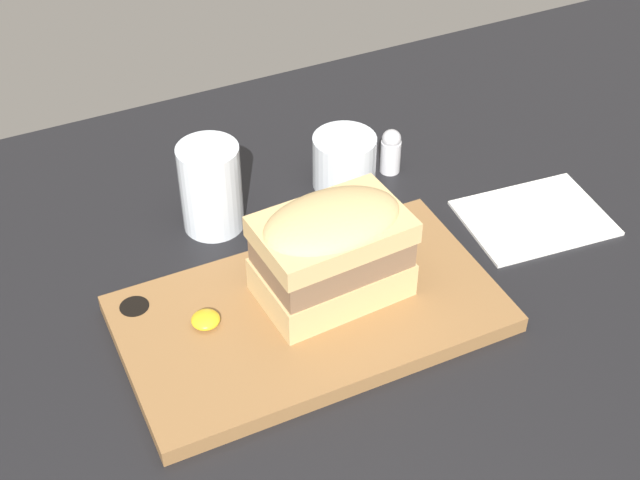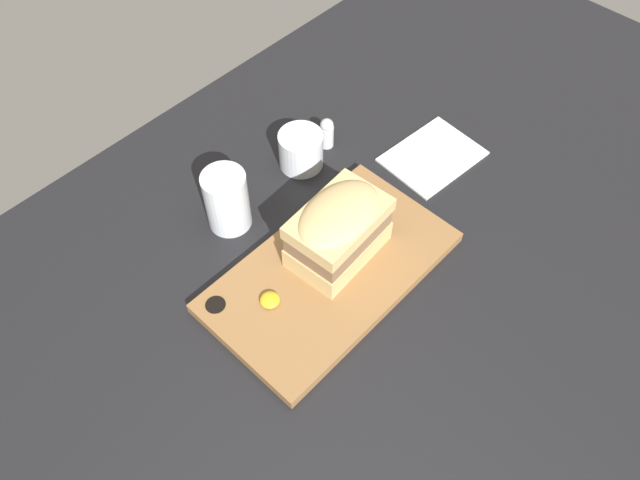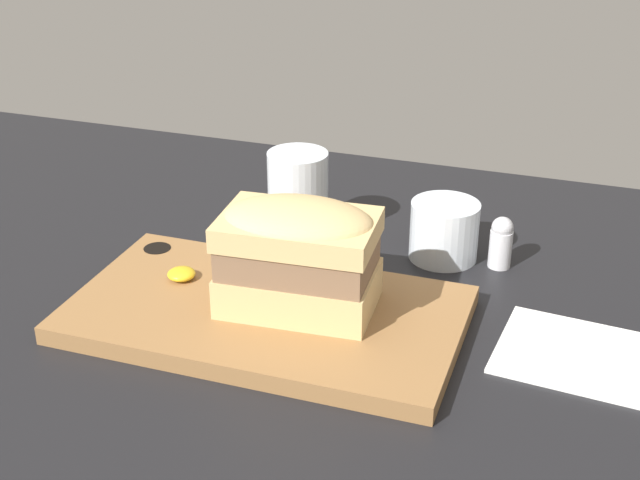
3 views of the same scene
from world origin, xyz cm
name	(u,v)px [view 1 (image 1 of 3)]	position (x,y,z in cm)	size (l,w,h in cm)	color
dining_table	(354,344)	(0.00, 0.00, 1.00)	(179.16, 102.74, 2.00)	black
serving_board	(309,314)	(-3.09, 4.11, 2.93)	(38.27, 21.56, 1.91)	olive
sandwich	(333,247)	(0.12, 5.33, 9.79)	(15.34, 10.48, 11.01)	tan
mustard_dollop	(206,320)	(-13.35, 6.41, 4.44)	(2.91, 2.91, 1.16)	gold
water_glass	(211,192)	(-6.54, 22.94, 6.63)	(7.00, 7.00, 10.67)	silver
wine_glass	(344,163)	(10.57, 23.60, 5.07)	(7.69, 7.69, 6.62)	silver
napkin	(534,218)	(27.55, 7.79, 2.20)	(17.38, 13.66, 0.40)	white
salt_shaker	(391,151)	(16.93, 23.50, 5.01)	(2.51, 2.51, 5.93)	silver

